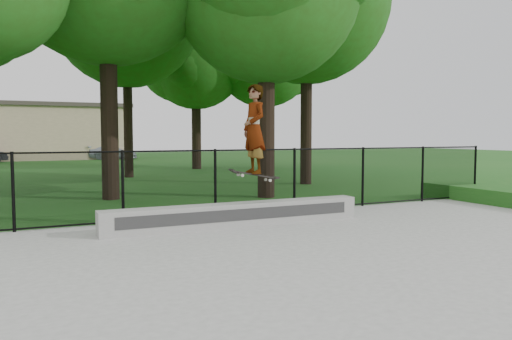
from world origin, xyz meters
The scene contains 8 objects.
ground centered at (0.00, 0.00, 0.00)m, with size 100.00×100.00×0.00m, color #1C5919.
concrete_slab centered at (0.00, 0.00, 0.03)m, with size 14.00×12.00×0.06m, color gray.
grind_ledge centered at (0.02, 4.70, 0.29)m, with size 5.39×0.40×0.45m, color #A8A7A3.
car_c centered at (2.65, 35.43, 0.54)m, with size 1.52×3.43×1.08m, color #9FA5B4.
skater_airborne centered at (0.31, 4.54, 1.95)m, with size 0.83×0.66×1.92m.
chainlink_fence centered at (0.00, 5.90, 0.81)m, with size 16.06×0.06×1.50m.
tree_row centered at (1.10, 14.50, 6.51)m, with size 22.62×18.47×10.40m.
distant_building centered at (-2.00, 38.00, 2.16)m, with size 12.40×6.40×4.30m.
Camera 1 is at (-3.87, -4.33, 1.86)m, focal length 35.00 mm.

